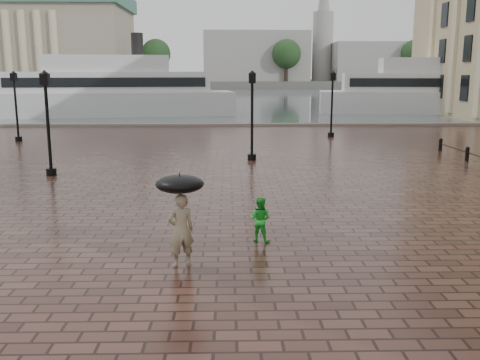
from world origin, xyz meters
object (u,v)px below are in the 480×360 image
at_px(child_pedestrian, 260,219).
at_px(ferry_near, 109,91).
at_px(ferry_far, 436,91).
at_px(adult_pedestrian, 181,230).
at_px(street_lamps, 171,110).

distance_m(child_pedestrian, ferry_near, 44.55).
height_order(ferry_near, ferry_far, ferry_near).
bearing_deg(child_pedestrian, ferry_near, -50.23).
bearing_deg(ferry_far, child_pedestrian, -107.57).
xyz_separation_m(adult_pedestrian, ferry_far, (23.82, 46.75, 1.60)).
distance_m(child_pedestrian, ferry_far, 50.02).
xyz_separation_m(child_pedestrian, ferry_near, (-13.16, 42.51, 1.92)).
xyz_separation_m(adult_pedestrian, child_pedestrian, (1.93, 1.80, -0.26)).
height_order(street_lamps, child_pedestrian, street_lamps).
height_order(child_pedestrian, ferry_near, ferry_near).
bearing_deg(street_lamps, adult_pedestrian, -83.40).
height_order(street_lamps, ferry_near, ferry_near).
relative_size(street_lamps, adult_pedestrian, 12.41).
distance_m(ferry_near, ferry_far, 35.13).
relative_size(street_lamps, child_pedestrian, 17.67).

